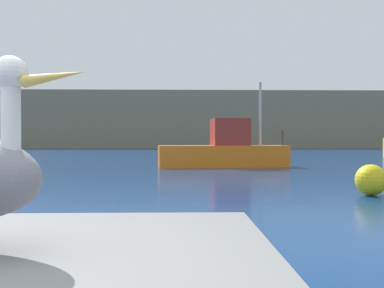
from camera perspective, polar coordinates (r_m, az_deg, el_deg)
The scene contains 3 objects.
hillside_backdrop at distance 63.81m, azimuth -2.85°, elevation 3.02°, with size 140.00×11.00×7.80m, color #7F755B.
fishing_boat_orange at distance 20.05m, azimuth 4.25°, elevation -0.84°, with size 5.96×2.16×3.89m.
mooring_buoy at distance 10.73m, azimuth 22.21°, elevation -4.34°, with size 0.70×0.70×0.70m, color yellow.
Camera 1 is at (1.45, -1.72, 1.28)m, focal length 41.10 mm.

